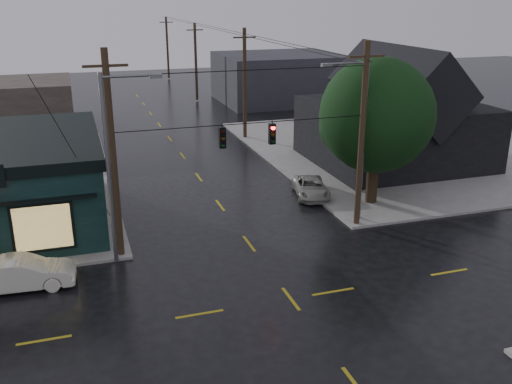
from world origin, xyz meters
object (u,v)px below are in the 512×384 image
object	(u,v)px
corner_tree	(377,115)
suv_silver	(311,188)
utility_pole_ne	(356,225)
sedan_cream	(22,273)
utility_pole_nw	(122,256)

from	to	relation	value
corner_tree	suv_silver	world-z (taller)	corner_tree
utility_pole_ne	sedan_cream	xyz separation A→B (m)	(-17.43, -1.96, 0.73)
sedan_cream	suv_silver	distance (m)	18.44
corner_tree	utility_pole_nw	world-z (taller)	corner_tree
corner_tree	utility_pole_ne	distance (m)	6.76
utility_pole_ne	suv_silver	xyz separation A→B (m)	(-0.50, 5.34, 0.59)
sedan_cream	suv_silver	xyz separation A→B (m)	(16.93, 7.30, -0.14)
corner_tree	suv_silver	size ratio (longest dim) A/B	2.09
sedan_cream	utility_pole_ne	bearing A→B (deg)	-80.07
utility_pole_ne	suv_silver	size ratio (longest dim) A/B	2.39
utility_pole_nw	suv_silver	bearing A→B (deg)	23.12
utility_pole_nw	sedan_cream	xyz separation A→B (m)	(-4.43, -1.96, 0.73)
utility_pole_nw	sedan_cream	bearing A→B (deg)	-156.12
utility_pole_nw	sedan_cream	world-z (taller)	utility_pole_nw
suv_silver	sedan_cream	bearing A→B (deg)	-143.64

